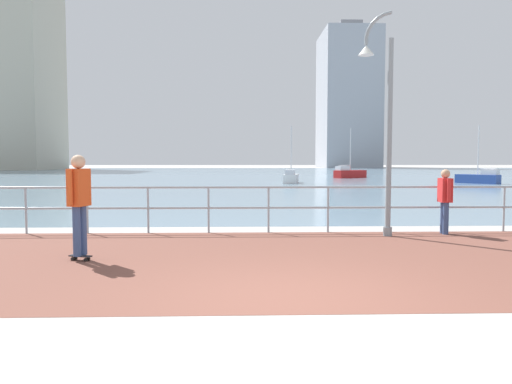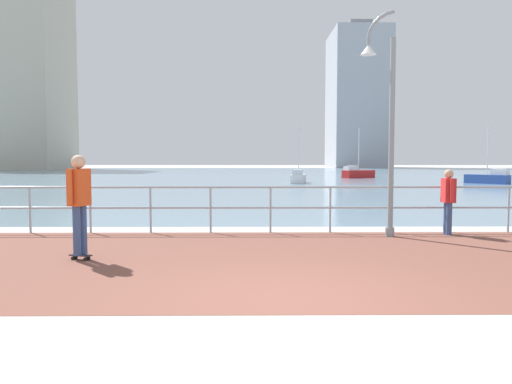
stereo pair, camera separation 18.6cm
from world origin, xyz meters
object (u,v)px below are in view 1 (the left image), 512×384
(bystander, at_px, (445,197))
(sailboat_ivory, at_px, (349,173))
(lamppost, at_px, (382,113))
(sailboat_red, at_px, (479,178))
(sailboat_navy, at_px, (291,178))
(skateboarder, at_px, (79,197))

(bystander, height_order, sailboat_ivory, sailboat_ivory)
(lamppost, distance_m, sailboat_ivory, 35.60)
(bystander, relative_size, sailboat_red, 0.36)
(sailboat_red, distance_m, sailboat_ivory, 13.05)
(sailboat_navy, bearing_deg, sailboat_ivory, 57.16)
(sailboat_navy, bearing_deg, lamppost, -91.18)
(bystander, bearing_deg, sailboat_red, 62.20)
(sailboat_navy, xyz_separation_m, sailboat_ivory, (6.53, 10.12, 0.05))
(bystander, bearing_deg, sailboat_ivory, 80.98)
(sailboat_red, height_order, sailboat_ivory, sailboat_ivory)
(skateboarder, bearing_deg, lamppost, 23.87)
(skateboarder, bearing_deg, bystander, 20.46)
(bystander, distance_m, sailboat_red, 26.69)
(sailboat_ivory, bearing_deg, bystander, -99.02)
(sailboat_navy, height_order, sailboat_ivory, sailboat_ivory)
(skateboarder, height_order, bystander, skateboarder)
(lamppost, xyz_separation_m, sailboat_red, (13.99, 23.77, -2.34))
(bystander, bearing_deg, sailboat_navy, 92.40)
(sailboat_red, bearing_deg, sailboat_navy, 176.06)
(lamppost, bearing_deg, sailboat_navy, 88.82)
(skateboarder, bearing_deg, sailboat_navy, 76.89)
(bystander, distance_m, sailboat_ivory, 35.09)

